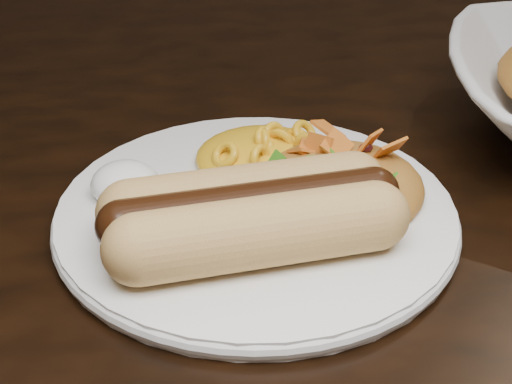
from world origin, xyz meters
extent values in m
cube|color=black|center=(0.00, 0.00, 0.73)|extent=(1.60, 0.90, 0.04)
cylinder|color=white|center=(-0.04, -0.04, 0.76)|extent=(0.31, 0.31, 0.01)
cylinder|color=#CBB758|center=(-0.05, -0.09, 0.78)|extent=(0.13, 0.05, 0.04)
cylinder|color=#CBB758|center=(-0.05, -0.06, 0.78)|extent=(0.13, 0.05, 0.04)
cylinder|color=#321A08|center=(-0.05, -0.08, 0.79)|extent=(0.14, 0.05, 0.03)
ellipsoid|color=gold|center=(-0.03, 0.02, 0.78)|extent=(0.11, 0.10, 0.03)
ellipsoid|color=white|center=(-0.12, -0.01, 0.78)|extent=(0.05, 0.05, 0.03)
ellipsoid|color=#D54417|center=(0.01, -0.03, 0.78)|extent=(0.10, 0.10, 0.04)
camera|label=1|loc=(-0.09, -0.43, 1.02)|focal=55.00mm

